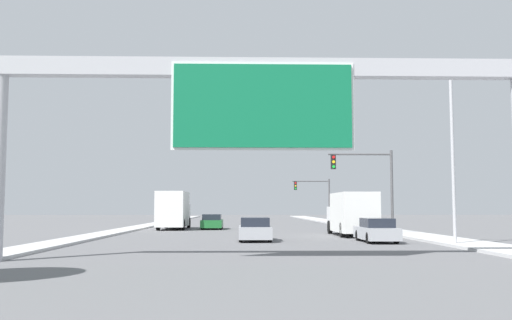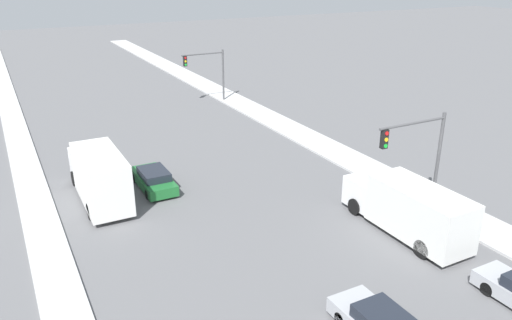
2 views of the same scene
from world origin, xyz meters
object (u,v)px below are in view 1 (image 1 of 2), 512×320
object	(u,v)px
car_far_center	(376,231)
traffic_light_near_intersection	(371,177)
truck_box_primary	(174,210)
street_lamp_right	(448,144)
sign_gantry	(263,101)
car_near_center	(212,222)
traffic_light_mid_block	(317,193)
car_mid_right	(255,230)
truck_box_secondary	(352,214)

from	to	relation	value
car_far_center	traffic_light_near_intersection	distance (m)	9.53
truck_box_primary	street_lamp_right	world-z (taller)	street_lamp_right
truck_box_primary	car_far_center	bearing A→B (deg)	-54.49
sign_gantry	car_near_center	world-z (taller)	sign_gantry
truck_box_primary	traffic_light_mid_block	bearing A→B (deg)	50.58
traffic_light_near_intersection	street_lamp_right	world-z (taller)	street_lamp_right
car_mid_right	traffic_light_mid_block	world-z (taller)	traffic_light_mid_block
car_mid_right	traffic_light_near_intersection	size ratio (longest dim) A/B	0.76
truck_box_primary	truck_box_secondary	world-z (taller)	truck_box_primary
car_far_center	car_mid_right	distance (m)	7.15
sign_gantry	traffic_light_mid_block	world-z (taller)	sign_gantry
sign_gantry	truck_box_secondary	world-z (taller)	sign_gantry
car_near_center	traffic_light_mid_block	size ratio (longest dim) A/B	0.85
car_mid_right	sign_gantry	bearing A→B (deg)	-90.00
sign_gantry	street_lamp_right	xyz separation A→B (m)	(10.10, 8.16, -0.75)
car_far_center	street_lamp_right	xyz separation A→B (m)	(3.10, -3.26, 4.67)
car_far_center	car_mid_right	world-z (taller)	car_mid_right
sign_gantry	traffic_light_mid_block	distance (m)	50.89
street_lamp_right	car_far_center	bearing A→B (deg)	133.57
car_near_center	truck_box_primary	size ratio (longest dim) A/B	0.58
truck_box_primary	car_near_center	bearing A→B (deg)	3.56
street_lamp_right	truck_box_secondary	bearing A→B (deg)	106.23
car_mid_right	truck_box_secondary	size ratio (longest dim) A/B	0.58
sign_gantry	car_far_center	xyz separation A→B (m)	(7.00, 11.42, -5.42)
truck_box_secondary	traffic_light_mid_block	world-z (taller)	traffic_light_mid_block
traffic_light_near_intersection	traffic_light_mid_block	bearing A→B (deg)	90.14
truck_box_primary	traffic_light_mid_block	world-z (taller)	traffic_light_mid_block
car_far_center	traffic_light_near_intersection	world-z (taller)	traffic_light_near_intersection
car_mid_right	truck_box_secondary	distance (m)	9.23
sign_gantry	traffic_light_near_intersection	distance (m)	21.99
car_mid_right	truck_box_secondary	xyz separation A→B (m)	(7.00, 5.96, 0.88)
truck_box_primary	street_lamp_right	xyz separation A→B (m)	(17.10, -22.88, 3.60)
car_near_center	truck_box_primary	world-z (taller)	truck_box_primary
car_far_center	traffic_light_mid_block	xyz separation A→B (m)	(1.66, 38.67, 3.16)
car_far_center	car_near_center	size ratio (longest dim) A/B	0.98
car_mid_right	truck_box_secondary	world-z (taller)	truck_box_secondary
car_mid_right	truck_box_primary	xyz separation A→B (m)	(-7.00, 18.19, 1.06)
car_near_center	car_mid_right	distance (m)	18.74
truck_box_secondary	traffic_light_mid_block	size ratio (longest dim) A/B	1.45
sign_gantry	street_lamp_right	size ratio (longest dim) A/B	2.23
car_mid_right	car_far_center	bearing A→B (deg)	-11.58
traffic_light_mid_block	car_near_center	bearing A→B (deg)	-122.85
car_near_center	car_mid_right	size ratio (longest dim) A/B	1.02
car_far_center	car_mid_right	xyz separation A→B (m)	(-7.00, 1.43, 0.01)
truck_box_primary	traffic_light_mid_block	xyz separation A→B (m)	(15.66, 19.05, 2.09)
truck_box_primary	street_lamp_right	bearing A→B (deg)	-53.23
truck_box_secondary	traffic_light_near_intersection	size ratio (longest dim) A/B	1.31
car_near_center	traffic_light_near_intersection	distance (m)	16.94
sign_gantry	street_lamp_right	bearing A→B (deg)	38.95
truck_box_secondary	street_lamp_right	bearing A→B (deg)	-73.77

